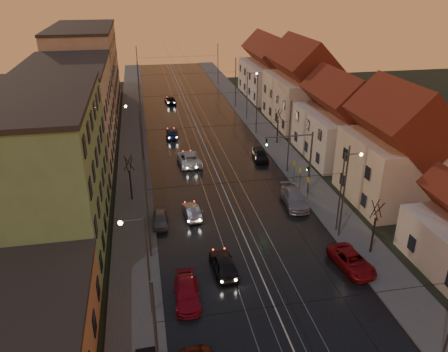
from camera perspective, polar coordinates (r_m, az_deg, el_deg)
ground at (r=32.81m, az=7.15°, el=-17.74°), size 160.00×160.00×0.00m
road at (r=67.11m, az=-3.17°, el=5.45°), size 16.00×120.00×0.04m
sidewalk_left at (r=66.59m, az=-11.75°, el=4.85°), size 4.00×120.00×0.15m
sidewalk_right at (r=69.06m, az=5.11°, el=5.99°), size 4.00×120.00×0.15m
tram_rail_0 at (r=66.86m, az=-5.05°, el=5.34°), size 0.06×120.00×0.03m
tram_rail_1 at (r=67.01m, az=-3.83°, el=5.43°), size 0.06×120.00×0.03m
tram_rail_2 at (r=67.20m, az=-2.52°, el=5.52°), size 0.06×120.00×0.03m
tram_rail_3 at (r=67.41m, az=-1.31°, el=5.60°), size 0.06×120.00×0.03m
apartment_left_0 at (r=30.14m, az=-27.07°, el=-19.68°), size 10.00×14.00×4.50m
apartment_left_1 at (r=41.01m, az=-22.89°, el=0.36°), size 10.00×18.00×13.00m
apartment_left_2 at (r=59.76m, az=-19.47°, el=7.67°), size 10.00×20.00×12.00m
apartment_left_3 at (r=82.74m, az=-17.54°, el=13.06°), size 10.00×24.00×14.00m
house_right_1 at (r=48.49m, az=21.49°, el=2.87°), size 8.67×10.20×10.80m
house_right_2 at (r=59.43m, az=15.00°, el=6.77°), size 9.18×12.24×9.20m
house_right_3 at (r=72.41m, az=10.08°, el=11.30°), size 9.18×14.28×11.50m
house_right_4 at (r=89.24m, az=5.96°, el=13.52°), size 9.18×16.32×10.00m
catenary_pole_l_1 at (r=36.35m, az=-9.95°, el=-4.58°), size 0.16×0.16×9.00m
catenary_pole_r_1 at (r=40.11m, az=15.37°, el=-2.21°), size 0.16×0.16×9.00m
catenary_pole_l_2 at (r=50.02m, az=-10.51°, el=3.70°), size 0.16×0.16×9.00m
catenary_pole_r_2 at (r=52.82m, az=8.50°, el=4.98°), size 0.16×0.16×9.00m
catenary_pole_l_3 at (r=64.28m, az=-10.83°, el=8.37°), size 0.16×0.16×9.00m
catenary_pole_r_3 at (r=66.49m, az=4.32°, el=9.27°), size 0.16×0.16×9.00m
catenary_pole_l_4 at (r=78.82m, az=-11.04°, el=11.33°), size 0.16×0.16×9.00m
catenary_pole_r_4 at (r=80.63m, az=1.52°, el=12.06°), size 0.16×0.16×9.00m
catenary_pole_l_5 at (r=96.46m, az=-11.20°, el=13.70°), size 0.16×0.16×9.00m
catenary_pole_r_5 at (r=97.94m, az=-0.80°, el=14.31°), size 0.16×0.16×9.00m
street_lamp_0 at (r=30.19m, az=-10.54°, el=-10.41°), size 1.75×0.32×8.00m
street_lamp_1 at (r=40.96m, az=15.48°, el=-1.05°), size 1.75×0.32×8.00m
street_lamp_2 at (r=55.56m, az=-11.21°, el=6.19°), size 1.75×0.32×8.00m
street_lamp_3 at (r=73.07m, az=3.28°, el=11.02°), size 1.75×0.32×8.00m
traffic_light_mast at (r=47.33m, az=10.14°, el=2.63°), size 5.30×0.32×7.20m
bare_tree_0 at (r=47.12m, az=-12.15°, el=-0.44°), size 1.09×1.09×5.11m
bare_tree_1 at (r=39.48m, az=19.00°, el=-6.51°), size 1.09×1.09×5.11m
bare_tree_2 at (r=62.98m, az=7.03°, el=6.37°), size 1.09×1.09×5.11m
driving_car_0 at (r=36.16m, az=-0.06°, el=-11.39°), size 2.02×4.51×1.50m
driving_car_1 at (r=43.83m, az=-4.23°, el=-4.63°), size 1.69×4.02×1.29m
driving_car_2 at (r=56.14m, az=-4.59°, el=2.32°), size 2.96×5.83×1.58m
driving_car_3 at (r=66.10m, az=-6.83°, el=5.55°), size 2.08×4.40×1.24m
driving_car_4 at (r=84.59m, az=-7.02°, el=9.85°), size 2.20×4.40×1.44m
parked_left_2 at (r=33.56m, az=-4.88°, el=-15.01°), size 2.03×4.57×1.30m
parked_left_3 at (r=42.96m, az=-8.34°, el=-5.54°), size 1.70×3.71×1.23m
parked_right_0 at (r=38.07m, az=16.34°, el=-10.60°), size 2.87×5.14×1.36m
parked_right_1 at (r=46.56m, az=9.17°, el=-2.85°), size 2.56×5.54×1.57m
parked_right_2 at (r=57.45m, az=4.75°, el=2.80°), size 2.16×4.53×1.50m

